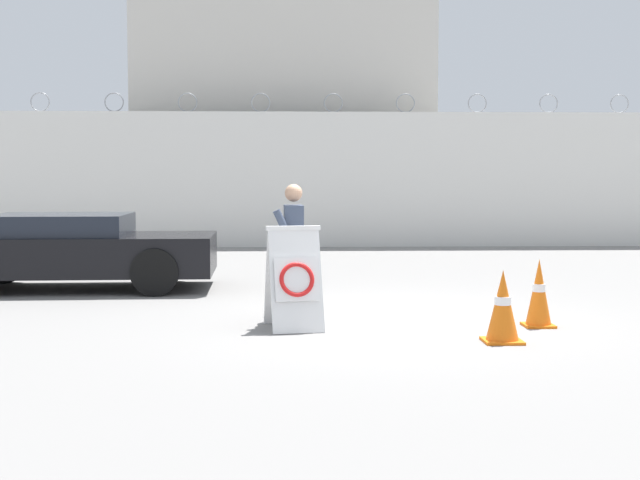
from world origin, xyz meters
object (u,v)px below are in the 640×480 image
Objects in this scene: barricade_sign at (294,278)px; security_guard at (293,246)px; parked_car_front_coupe at (73,250)px; traffic_cone_near at (503,307)px; traffic_cone_mid at (539,293)px.

security_guard is (-0.00, 0.66, 0.31)m from barricade_sign.
barricade_sign is 0.28× the size of parked_car_front_coupe.
security_guard reaches higher than traffic_cone_near.
traffic_cone_mid is (2.82, -0.62, -0.51)m from security_guard.
parked_car_front_coupe reaches higher than traffic_cone_near.
traffic_cone_mid is at bearing 55.42° from traffic_cone_near.
traffic_cone_mid reaches higher than traffic_cone_near.
barricade_sign is 1.55× the size of traffic_cone_near.
barricade_sign is 0.73m from security_guard.
barricade_sign is at bearing -3.14° from security_guard.
security_guard is 2.15× the size of traffic_cone_near.
barricade_sign is 2.36m from traffic_cone_near.
parked_car_front_coupe reaches higher than traffic_cone_mid.
barricade_sign reaches higher than traffic_cone_mid.
parked_car_front_coupe is (-3.35, 3.66, 0.02)m from barricade_sign.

